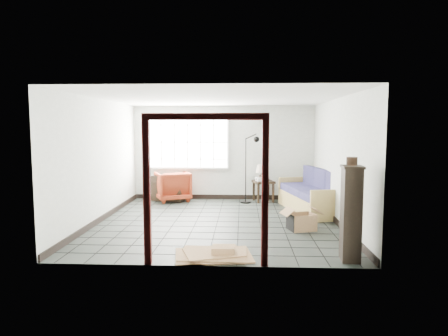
{
  "coord_description": "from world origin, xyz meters",
  "views": [
    {
      "loc": [
        0.53,
        -8.33,
        1.99
      ],
      "look_at": [
        0.13,
        0.3,
        1.12
      ],
      "focal_mm": 32.0,
      "sensor_mm": 36.0,
      "label": 1
    }
  ],
  "objects_px": {
    "futon_sofa": "(313,196)",
    "armchair": "(172,185)",
    "tall_shelf": "(351,213)",
    "side_table": "(263,184)"
  },
  "relations": [
    {
      "from": "futon_sofa",
      "to": "tall_shelf",
      "type": "xyz_separation_m",
      "value": [
        -0.07,
        -3.61,
        0.37
      ]
    },
    {
      "from": "futon_sofa",
      "to": "side_table",
      "type": "height_order",
      "value": "futon_sofa"
    },
    {
      "from": "side_table",
      "to": "tall_shelf",
      "type": "height_order",
      "value": "tall_shelf"
    },
    {
      "from": "armchair",
      "to": "tall_shelf",
      "type": "distance_m",
      "value": 5.97
    },
    {
      "from": "tall_shelf",
      "to": "side_table",
      "type": "bearing_deg",
      "value": 106.72
    },
    {
      "from": "futon_sofa",
      "to": "tall_shelf",
      "type": "bearing_deg",
      "value": -103.32
    },
    {
      "from": "futon_sofa",
      "to": "tall_shelf",
      "type": "distance_m",
      "value": 3.63
    },
    {
      "from": "side_table",
      "to": "armchair",
      "type": "bearing_deg",
      "value": 180.0
    },
    {
      "from": "armchair",
      "to": "tall_shelf",
      "type": "bearing_deg",
      "value": 102.42
    },
    {
      "from": "futon_sofa",
      "to": "armchair",
      "type": "xyz_separation_m",
      "value": [
        -3.6,
        1.19,
        0.08
      ]
    }
  ]
}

